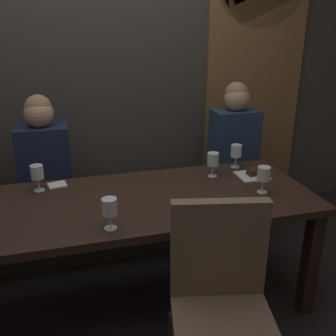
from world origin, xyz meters
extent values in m
plane|color=black|center=(0.00, 0.00, 0.00)|extent=(9.00, 9.00, 0.00)
cube|color=#423D38|center=(0.00, 1.22, 1.50)|extent=(6.00, 0.12, 3.00)
cube|color=olive|center=(1.35, 1.15, 1.05)|extent=(0.90, 0.05, 2.10)
cube|color=black|center=(1.03, -0.35, 0.35)|extent=(0.08, 0.08, 0.69)
cube|color=black|center=(1.03, 0.35, 0.35)|extent=(0.08, 0.08, 0.69)
cube|color=#302119|center=(0.00, 0.00, 0.72)|extent=(2.20, 0.84, 0.04)
cube|color=#312A23|center=(0.00, 0.70, 0.17)|extent=(2.50, 0.40, 0.35)
cube|color=#473D33|center=(0.00, 0.70, 0.40)|extent=(2.50, 0.44, 0.10)
cylinder|color=#302119|center=(0.45, -0.62, 0.21)|extent=(0.04, 0.04, 0.42)
cube|color=brown|center=(0.27, -0.80, 0.46)|extent=(0.52, 0.52, 0.08)
cube|color=brown|center=(0.31, -0.61, 0.74)|extent=(0.44, 0.15, 0.48)
cube|color=#192342|center=(-0.48, 0.72, 0.74)|extent=(0.36, 0.24, 0.58)
sphere|color=tan|center=(-0.48, 0.72, 1.12)|extent=(0.20, 0.20, 0.20)
sphere|color=#9E7F56|center=(-0.48, 0.73, 1.15)|extent=(0.18, 0.18, 0.18)
cube|color=navy|center=(0.99, 0.73, 0.75)|extent=(0.36, 0.24, 0.61)
sphere|color=tan|center=(0.99, 0.73, 1.15)|extent=(0.20, 0.20, 0.20)
sphere|color=#9E7F56|center=(0.99, 0.74, 1.18)|extent=(0.18, 0.18, 0.18)
cylinder|color=silver|center=(0.60, 0.21, 0.74)|extent=(0.06, 0.06, 0.00)
cylinder|color=silver|center=(0.60, 0.21, 0.78)|extent=(0.01, 0.01, 0.07)
cylinder|color=silver|center=(0.60, 0.21, 0.86)|extent=(0.08, 0.08, 0.08)
cylinder|color=silver|center=(0.80, -0.11, 0.74)|extent=(0.06, 0.06, 0.00)
cylinder|color=silver|center=(0.80, -0.11, 0.78)|extent=(0.01, 0.01, 0.07)
cylinder|color=silver|center=(0.80, -0.11, 0.86)|extent=(0.08, 0.08, 0.08)
cylinder|color=maroon|center=(0.80, -0.11, 0.84)|extent=(0.07, 0.07, 0.03)
cylinder|color=silver|center=(-0.50, 0.27, 0.74)|extent=(0.06, 0.06, 0.00)
cylinder|color=silver|center=(-0.50, 0.27, 0.78)|extent=(0.01, 0.01, 0.07)
cylinder|color=silver|center=(-0.50, 0.27, 0.86)|extent=(0.08, 0.08, 0.08)
cylinder|color=silver|center=(-0.14, -0.31, 0.74)|extent=(0.06, 0.06, 0.00)
cylinder|color=silver|center=(-0.14, -0.31, 0.78)|extent=(0.01, 0.01, 0.07)
cylinder|color=silver|center=(-0.14, -0.31, 0.86)|extent=(0.08, 0.08, 0.08)
cylinder|color=maroon|center=(-0.14, -0.31, 0.84)|extent=(0.07, 0.07, 0.04)
cylinder|color=silver|center=(0.83, 0.33, 0.74)|extent=(0.06, 0.06, 0.00)
cylinder|color=silver|center=(0.83, 0.33, 0.78)|extent=(0.01, 0.01, 0.07)
cylinder|color=silver|center=(0.83, 0.33, 0.86)|extent=(0.08, 0.08, 0.08)
cube|color=white|center=(0.86, 0.14, 0.74)|extent=(0.19, 0.19, 0.01)
cube|color=#381E14|center=(0.87, 0.14, 0.77)|extent=(0.08, 0.06, 0.04)
cube|color=silver|center=(-0.40, 0.32, 0.74)|extent=(0.13, 0.12, 0.01)
camera|label=1|loc=(-0.31, -2.00, 1.71)|focal=40.97mm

